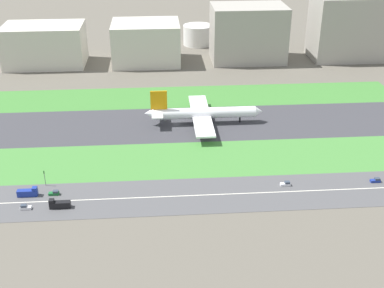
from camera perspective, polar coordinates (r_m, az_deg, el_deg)
ground_plane at (r=277.15m, az=-1.91°, el=2.25°), size 800.00×800.00×0.00m
runway at (r=277.13m, az=-1.91°, el=2.26°), size 280.00×46.00×0.10m
grass_median_north at (r=314.85m, az=-2.24°, el=5.36°), size 280.00×36.00×0.10m
grass_median_south at (r=240.49m, az=-1.47°, el=-1.80°), size 280.00×36.00×0.10m
highway at (r=213.00m, az=-1.02°, el=-5.92°), size 280.00×28.00×0.10m
highway_centerline at (r=212.97m, az=-1.02°, el=-5.91°), size 266.00×0.50×0.01m
airliner at (r=275.51m, az=1.11°, el=3.52°), size 65.00×56.00×19.70m
truck_1 at (r=211.73m, az=-14.85°, el=-6.64°), size 8.40×2.50×4.00m
truck_0 at (r=223.18m, az=-18.13°, el=-5.26°), size 8.40×2.50×4.00m
car_0 at (r=221.12m, az=-15.37°, el=-5.39°), size 4.40×1.80×2.00m
car_4 at (r=215.19m, az=-18.42°, el=-6.84°), size 4.40×1.80×2.00m
car_2 at (r=236.59m, az=20.16°, el=-3.89°), size 4.40×1.80×2.00m
car_3 at (r=223.38m, az=10.61°, el=-4.47°), size 4.40×1.80×2.00m
traffic_light at (r=227.20m, az=-16.40°, el=-3.62°), size 0.36×0.50×7.20m
terminal_building at (r=387.86m, az=-16.38°, el=10.74°), size 56.95×36.18×29.24m
hangar_building at (r=379.42m, az=-5.24°, el=11.40°), size 49.12×39.69×29.74m
office_tower at (r=384.22m, az=6.38°, el=12.39°), size 54.29×35.42×40.73m
cargo_warehouse at (r=404.74m, az=17.55°, el=12.53°), size 56.97×34.81×46.86m
fuel_tank_west at (r=426.08m, az=0.68°, el=12.28°), size 24.35×24.35×16.15m
fuel_tank_centre at (r=430.88m, az=5.59°, el=12.19°), size 21.78×21.78×14.14m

